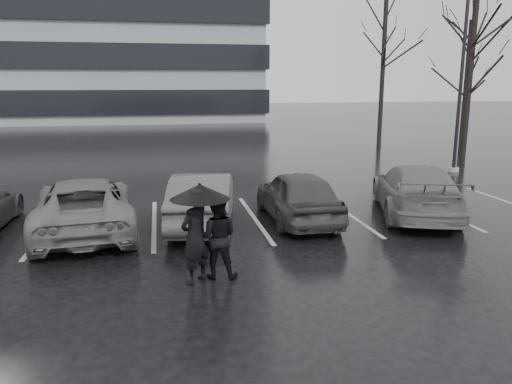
{
  "coord_description": "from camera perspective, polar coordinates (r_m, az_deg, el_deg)",
  "views": [
    {
      "loc": [
        -1.97,
        -10.93,
        3.79
      ],
      "look_at": [
        0.35,
        1.0,
        1.1
      ],
      "focal_mm": 35.0,
      "sensor_mm": 36.0,
      "label": 1
    }
  ],
  "objects": [
    {
      "name": "ground",
      "position": [
        11.73,
        -0.75,
        -6.36
      ],
      "size": [
        160.0,
        160.0,
        0.0
      ],
      "primitive_type": "plane",
      "color": "black",
      "rests_on": "ground"
    },
    {
      "name": "tree_east",
      "position": [
        25.17,
        23.24,
        11.97
      ],
      "size": [
        0.26,
        0.26,
        8.0
      ],
      "primitive_type": "cylinder",
      "color": "black",
      "rests_on": "ground"
    },
    {
      "name": "pedestrian_left",
      "position": [
        9.56,
        -7.01,
        -5.04
      ],
      "size": [
        0.79,
        0.79,
        1.85
      ],
      "primitive_type": "imported",
      "rotation": [
        0.0,
        0.0,
        3.92
      ],
      "color": "black",
      "rests_on": "ground"
    },
    {
      "name": "stall_stripes",
      "position": [
        14.0,
        -5.82,
        -3.28
      ],
      "size": [
        19.72,
        5.0,
        0.0
      ],
      "color": "#B0B0B3",
      "rests_on": "ground"
    },
    {
      "name": "tree_ne",
      "position": [
        29.88,
        22.87,
        10.97
      ],
      "size": [
        0.26,
        0.26,
        7.0
      ],
      "primitive_type": "cylinder",
      "color": "black",
      "rests_on": "ground"
    },
    {
      "name": "car_west_b",
      "position": [
        13.45,
        -19.01,
        -1.46
      ],
      "size": [
        2.91,
        5.33,
        1.42
      ],
      "primitive_type": "imported",
      "rotation": [
        0.0,
        0.0,
        3.26
      ],
      "color": "#515153",
      "rests_on": "ground"
    },
    {
      "name": "pedestrian_right",
      "position": [
        9.8,
        -4.46,
        -5.12
      ],
      "size": [
        0.94,
        0.8,
        1.67
      ],
      "primitive_type": "imported",
      "rotation": [
        0.0,
        0.0,
        2.91
      ],
      "color": "black",
      "rests_on": "ground"
    },
    {
      "name": "car_west_a",
      "position": [
        13.42,
        -6.1,
        -0.81
      ],
      "size": [
        2.23,
        4.57,
        1.44
      ],
      "primitive_type": "imported",
      "rotation": [
        0.0,
        0.0,
        2.98
      ],
      "color": "#303033",
      "rests_on": "ground"
    },
    {
      "name": "lamp_post",
      "position": [
        22.86,
        22.38,
        11.51
      ],
      "size": [
        0.45,
        0.45,
        8.23
      ],
      "rotation": [
        0.0,
        0.0,
        0.06
      ],
      "color": "#99999C",
      "rests_on": "ground"
    },
    {
      "name": "tree_north",
      "position": [
        30.8,
        14.26,
        12.96
      ],
      "size": [
        0.26,
        0.26,
        8.5
      ],
      "primitive_type": "cylinder",
      "color": "black",
      "rests_on": "ground"
    },
    {
      "name": "umbrella",
      "position": [
        9.45,
        -6.45,
        0.03
      ],
      "size": [
        1.14,
        1.14,
        1.94
      ],
      "color": "black",
      "rests_on": "ground"
    },
    {
      "name": "car_main",
      "position": [
        13.87,
        4.77,
        -0.39
      ],
      "size": [
        1.72,
        4.2,
        1.43
      ],
      "primitive_type": "imported",
      "rotation": [
        0.0,
        0.0,
        3.15
      ],
      "color": "black",
      "rests_on": "ground"
    },
    {
      "name": "car_east",
      "position": [
        15.15,
        17.81,
        0.24
      ],
      "size": [
        3.56,
        5.46,
        1.47
      ],
      "primitive_type": "imported",
      "rotation": [
        0.0,
        0.0,
        2.82
      ],
      "color": "#515153",
      "rests_on": "ground"
    }
  ]
}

